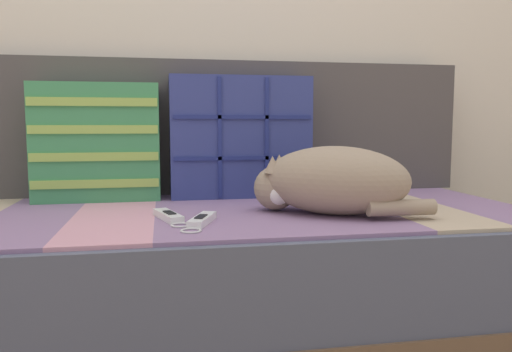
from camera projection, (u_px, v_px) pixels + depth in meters
couch at (194, 281)px, 1.46m from camera, size 2.05×0.88×0.43m
sofa_backrest at (186, 127)px, 1.78m from camera, size 2.01×0.14×0.46m
throw_pillow_quilted at (240, 137)px, 1.67m from camera, size 0.47×0.14×0.40m
throw_pillow_striped at (97, 142)px, 1.59m from camera, size 0.39×0.14×0.37m
sleeping_cat at (328, 182)px, 1.35m from camera, size 0.45×0.38×0.19m
game_remote_near at (201, 221)px, 1.22m from camera, size 0.11×0.20×0.02m
game_remote_far at (169, 216)px, 1.28m from camera, size 0.10×0.20×0.02m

